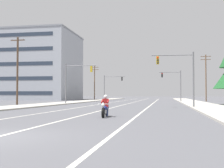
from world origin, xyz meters
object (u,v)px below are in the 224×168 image
traffic_signal_mid_right (174,81)px  apartment_building_far_left_block (26,67)px  traffic_signal_mid_left (110,84)px  utility_pole_left_far (95,81)px  traffic_signal_near_right (181,71)px  utility_pole_right_far (206,76)px  traffic_signal_near_left (74,77)px  utility_pole_left_near (17,70)px  motorcycle_with_rider (105,108)px

traffic_signal_mid_right → apartment_building_far_left_block: bearing=156.0°
traffic_signal_mid_left → utility_pole_left_far: utility_pole_left_far is taller
traffic_signal_near_right → utility_pole_right_far: 31.93m
apartment_building_far_left_block → traffic_signal_mid_left: bearing=-13.2°
traffic_signal_near_left → traffic_signal_mid_left: size_ratio=1.00×
traffic_signal_near_right → utility_pole_right_far: utility_pole_right_far is taller
traffic_signal_mid_right → utility_pole_left_near: utility_pole_left_near is taller
traffic_signal_near_right → utility_pole_right_far: (6.81, 31.17, 1.24)m
traffic_signal_mid_right → traffic_signal_near_left: bearing=-134.4°
apartment_building_far_left_block → traffic_signal_near_right: bearing=-47.3°
utility_pole_left_far → traffic_signal_near_left: bearing=-81.3°
motorcycle_with_rider → traffic_signal_near_left: size_ratio=0.35×
utility_pole_left_near → utility_pole_right_far: bearing=45.5°
traffic_signal_mid_left → utility_pole_right_far: 22.65m
traffic_signal_near_right → apartment_building_far_left_block: apartment_building_far_left_block is taller
traffic_signal_near_left → utility_pole_left_far: size_ratio=0.66×
traffic_signal_mid_right → utility_pole_right_far: size_ratio=0.62×
traffic_signal_mid_right → utility_pole_left_near: 31.00m
utility_pole_right_far → traffic_signal_mid_left: bearing=163.8°
utility_pole_left_near → apartment_building_far_left_block: (-18.97, 40.53, 4.53)m
motorcycle_with_rider → utility_pole_left_near: 23.39m
utility_pole_left_far → traffic_signal_near_right: bearing=-65.3°
traffic_signal_near_right → traffic_signal_mid_left: (-14.92, 37.47, 0.04)m
traffic_signal_mid_right → utility_pole_left_far: utility_pole_left_far is taller
traffic_signal_mid_right → traffic_signal_mid_left: 19.22m
traffic_signal_near_left → apartment_building_far_left_block: 42.04m
traffic_signal_near_left → utility_pole_right_far: bearing=44.1°
utility_pole_left_near → traffic_signal_near_left: bearing=50.3°
traffic_signal_mid_left → traffic_signal_near_left: bearing=-90.9°
traffic_signal_near_right → utility_pole_left_far: utility_pole_left_far is taller
traffic_signal_mid_right → utility_pole_left_far: 28.62m
apartment_building_far_left_block → utility_pole_right_far: bearing=-14.6°
traffic_signal_mid_left → utility_pole_left_near: 35.19m
motorcycle_with_rider → utility_pole_right_far: bearing=74.6°
traffic_signal_near_left → utility_pole_left_near: size_ratio=0.68×
utility_pole_left_far → motorcycle_with_rider: bearing=-75.8°
traffic_signal_mid_right → utility_pole_left_near: (-21.16, -22.64, 0.69)m
traffic_signal_near_left → traffic_signal_mid_left: same height
motorcycle_with_rider → traffic_signal_near_left: (-9.68, 24.00, 3.51)m
motorcycle_with_rider → apartment_building_far_left_block: size_ratio=0.08×
utility_pole_left_far → apartment_building_far_left_block: size_ratio=0.34×
motorcycle_with_rider → utility_pole_right_far: utility_pole_right_far is taller
traffic_signal_near_right → utility_pole_left_near: (-21.07, 2.82, 0.67)m
traffic_signal_mid_right → apartment_building_far_left_block: size_ratio=0.22×
traffic_signal_near_left → apartment_building_far_left_block: (-24.68, 33.64, 5.18)m
traffic_signal_mid_right → utility_pole_right_far: 8.90m
utility_pole_left_near → motorcycle_with_rider: bearing=-48.0°
motorcycle_with_rider → traffic_signal_mid_left: size_ratio=0.35×
traffic_signal_near_right → apartment_building_far_left_block: size_ratio=0.22×
traffic_signal_near_right → traffic_signal_near_left: bearing=147.7°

